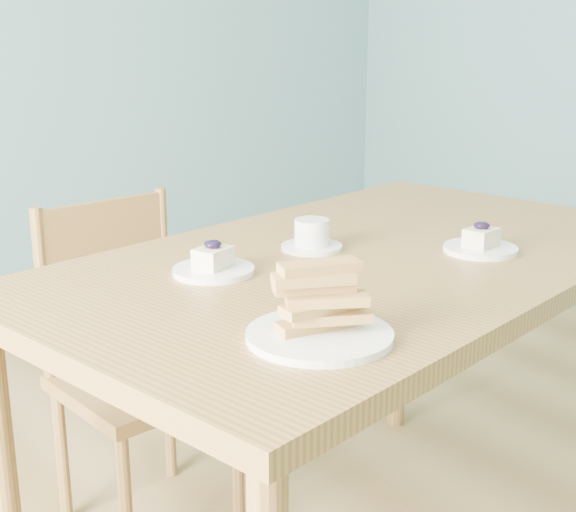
{
  "coord_description": "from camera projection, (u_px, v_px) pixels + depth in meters",
  "views": [
    {
      "loc": [
        -0.87,
        -1.07,
        1.3
      ],
      "look_at": [
        0.12,
        0.21,
        0.83
      ],
      "focal_mm": 50.0,
      "sensor_mm": 36.0,
      "label": 1
    }
  ],
  "objects": [
    {
      "name": "dining_table",
      "position": [
        364.0,
        288.0,
        1.78
      ],
      "size": [
        1.65,
        1.12,
        0.82
      ],
      "rotation": [
        0.0,
        0.0,
        0.17
      ],
      "color": "olive",
      "rests_on": "ground"
    },
    {
      "name": "coffee_cup",
      "position": [
        312.0,
        237.0,
        1.79
      ],
      "size": [
        0.14,
        0.14,
        0.07
      ],
      "rotation": [
        0.0,
        0.0,
        0.18
      ],
      "color": "white",
      "rests_on": "dining_table"
    },
    {
      "name": "dining_chair",
      "position": [
        137.0,
        365.0,
        2.09
      ],
      "size": [
        0.43,
        0.41,
        0.87
      ],
      "rotation": [
        0.0,
        0.0,
        0.07
      ],
      "color": "olive",
      "rests_on": "ground"
    },
    {
      "name": "cheesecake_plate_near",
      "position": [
        481.0,
        244.0,
        1.77
      ],
      "size": [
        0.16,
        0.16,
        0.07
      ],
      "rotation": [
        0.0,
        0.0,
        0.14
      ],
      "color": "white",
      "rests_on": "dining_table"
    },
    {
      "name": "cheesecake_plate_far",
      "position": [
        213.0,
        265.0,
        1.61
      ],
      "size": [
        0.17,
        0.17,
        0.07
      ],
      "rotation": [
        0.0,
        0.0,
        0.33
      ],
      "color": "white",
      "rests_on": "dining_table"
    },
    {
      "name": "biscotti_plate",
      "position": [
        320.0,
        314.0,
        1.27
      ],
      "size": [
        0.24,
        0.24,
        0.13
      ],
      "rotation": [
        0.0,
        0.0,
        -0.13
      ],
      "color": "white",
      "rests_on": "dining_table"
    }
  ]
}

